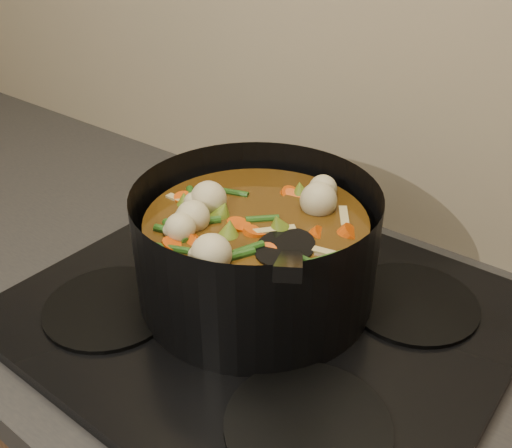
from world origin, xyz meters
The scene contains 3 objects.
stovetop centered at (0.00, 1.93, 0.92)m, with size 0.62×0.54×0.03m.
stockpot centered at (-0.02, 1.95, 1.01)m, with size 0.42×0.42×0.24m.
saucepan centered at (-0.18, 2.04, 0.98)m, with size 0.16×0.16×0.13m.
Camera 1 is at (0.37, 1.44, 1.43)m, focal length 40.00 mm.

